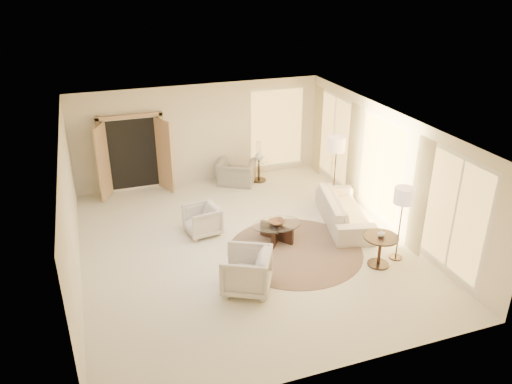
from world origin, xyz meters
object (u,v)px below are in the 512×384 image
object	(u,v)px
armchair_right	(246,269)
armchair_left	(202,219)
bowl	(277,222)
sofa	(345,210)
floor_lamp_far	(403,199)
floor_lamp_near	(337,147)
end_vase	(382,233)
end_table	(380,246)
side_table	(259,168)
coffee_table	(277,230)
side_vase	(259,156)
accent_chair	(236,169)

from	to	relation	value
armchair_right	armchair_left	bearing A→B (deg)	-146.39
armchair_left	bowl	bearing A→B (deg)	52.17
sofa	bowl	bearing A→B (deg)	110.90
armchair_left	floor_lamp_far	bearing A→B (deg)	48.35
sofa	armchair_left	bearing A→B (deg)	93.10
floor_lamp_far	bowl	bearing A→B (deg)	143.92
floor_lamp_near	end_vase	xyz separation A→B (m)	(-0.50, -3.02, -0.79)
end_table	side_table	world-z (taller)	end_table
coffee_table	end_table	distance (m)	2.34
coffee_table	sofa	bearing A→B (deg)	7.05
armchair_left	armchair_right	bearing A→B (deg)	-1.72
bowl	coffee_table	bearing A→B (deg)	0.00
armchair_right	floor_lamp_far	bearing A→B (deg)	117.56
sofa	coffee_table	distance (m)	1.86
end_table	floor_lamp_far	size ratio (longest dim) A/B	0.44
end_vase	side_table	bearing A→B (deg)	99.73
armchair_right	coffee_table	size ratio (longest dim) A/B	0.79
armchair_right	side_table	size ratio (longest dim) A/B	1.42
end_table	end_vase	xyz separation A→B (m)	(0.00, 0.00, 0.29)
floor_lamp_near	end_vase	size ratio (longest dim) A/B	11.36
sofa	floor_lamp_near	distance (m)	1.67
side_table	armchair_right	bearing A→B (deg)	-112.12
sofa	floor_lamp_near	size ratio (longest dim) A/B	1.32
end_table	side_table	bearing A→B (deg)	99.73
sofa	coffee_table	world-z (taller)	sofa
floor_lamp_far	side_vase	bearing A→B (deg)	105.47
sofa	end_table	distance (m)	1.91
coffee_table	side_table	size ratio (longest dim) A/B	1.80
coffee_table	end_table	size ratio (longest dim) A/B	1.63
armchair_right	accent_chair	distance (m)	5.12
sofa	coffee_table	xyz separation A→B (m)	(-1.84, -0.23, -0.09)
floor_lamp_near	end_vase	distance (m)	3.16
armchair_left	armchair_right	xyz separation A→B (m)	(0.27, -2.44, 0.08)
armchair_left	end_vase	xyz separation A→B (m)	(3.15, -2.53, 0.37)
coffee_table	accent_chair	bearing A→B (deg)	88.59
floor_lamp_far	floor_lamp_near	bearing A→B (deg)	90.00
end_table	floor_lamp_near	distance (m)	3.25
floor_lamp_far	end_vase	xyz separation A→B (m)	(-0.50, -0.11, -0.65)
accent_chair	end_table	bearing A→B (deg)	136.53
side_table	accent_chair	bearing A→B (deg)	-180.00
accent_chair	armchair_left	bearing A→B (deg)	86.95
end_table	floor_lamp_far	world-z (taller)	floor_lamp_far
side_table	floor_lamp_far	world-z (taller)	floor_lamp_far
sofa	side_vase	distance (m)	3.35
side_table	bowl	xyz separation A→B (m)	(-0.77, -3.38, 0.07)
side_table	floor_lamp_near	world-z (taller)	floor_lamp_near
accent_chair	floor_lamp_near	world-z (taller)	floor_lamp_near
accent_chair	side_vase	world-z (taller)	accent_chair
end_table	end_vase	world-z (taller)	end_vase
end_table	accent_chair	bearing A→B (deg)	107.08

